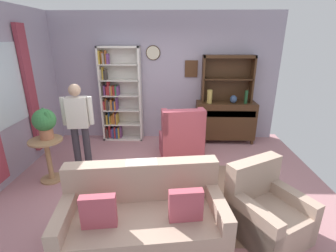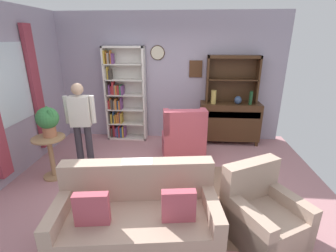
{
  "view_description": "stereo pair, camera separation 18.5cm",
  "coord_description": "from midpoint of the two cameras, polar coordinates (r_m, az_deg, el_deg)",
  "views": [
    {
      "loc": [
        0.19,
        -3.44,
        2.26
      ],
      "look_at": [
        0.1,
        0.2,
        0.95
      ],
      "focal_mm": 26.29,
      "sensor_mm": 36.0,
      "label": 1
    },
    {
      "loc": [
        0.38,
        -3.43,
        2.26
      ],
      "look_at": [
        0.1,
        0.2,
        0.95
      ],
      "focal_mm": 26.29,
      "sensor_mm": 36.0,
      "label": 2
    }
  ],
  "objects": [
    {
      "name": "armchair_floral",
      "position": [
        3.3,
        20.15,
        -18.32
      ],
      "size": [
        1.04,
        1.05,
        0.88
      ],
      "color": "tan",
      "rests_on": "ground_plane"
    },
    {
      "name": "sideboard",
      "position": [
        5.68,
        12.17,
        1.38
      ],
      "size": [
        1.3,
        0.45,
        0.92
      ],
      "color": "#422816",
      "rests_on": "ground_plane"
    },
    {
      "name": "vase_tall",
      "position": [
        5.4,
        8.65,
        6.76
      ],
      "size": [
        0.11,
        0.11,
        0.29
      ],
      "primitive_type": "cylinder",
      "color": "tan",
      "rests_on": "sideboard"
    },
    {
      "name": "bottle_wine",
      "position": [
        5.54,
        16.74,
        6.46
      ],
      "size": [
        0.07,
        0.07,
        0.29
      ],
      "primitive_type": "cylinder",
      "color": "#194223",
      "rests_on": "sideboard"
    },
    {
      "name": "wall_back",
      "position": [
        5.64,
        -1.47,
        11.05
      ],
      "size": [
        5.0,
        0.09,
        2.8
      ],
      "color": "#A399AD",
      "rests_on": "ground_plane"
    },
    {
      "name": "person_reading",
      "position": [
        4.49,
        -21.14,
        0.85
      ],
      "size": [
        0.53,
        0.24,
        1.56
      ],
      "color": "#38333D",
      "rests_on": "ground_plane"
    },
    {
      "name": "plant_stand",
      "position": [
        4.53,
        -27.11,
        -6.14
      ],
      "size": [
        0.52,
        0.52,
        0.73
      ],
      "color": "#A87F56",
      "rests_on": "ground_plane"
    },
    {
      "name": "couch_floral",
      "position": [
        3.02,
        -7.54,
        -20.66
      ],
      "size": [
        1.9,
        1.08,
        0.9
      ],
      "color": "tan",
      "rests_on": "ground_plane"
    },
    {
      "name": "wingback_chair",
      "position": [
        4.78,
        1.99,
        -3.35
      ],
      "size": [
        0.89,
        0.91,
        1.05
      ],
      "color": "#B74C5B",
      "rests_on": "ground_plane"
    },
    {
      "name": "sideboard_hutch",
      "position": [
        5.56,
        12.77,
        12.07
      ],
      "size": [
        1.1,
        0.26,
        1.0
      ],
      "color": "#422816",
      "rests_on": "sideboard"
    },
    {
      "name": "potted_plant_large",
      "position": [
        4.37,
        -27.78,
        0.91
      ],
      "size": [
        0.36,
        0.36,
        0.49
      ],
      "color": "#AD6B4C",
      "rests_on": "plant_stand"
    },
    {
      "name": "bookshelf",
      "position": [
        5.7,
        -12.42,
        6.38
      ],
      "size": [
        0.9,
        0.3,
        2.1
      ],
      "color": "silver",
      "rests_on": "ground_plane"
    },
    {
      "name": "ground_plane",
      "position": [
        4.13,
        -2.82,
        -13.58
      ],
      "size": [
        5.4,
        4.6,
        0.02
      ],
      "primitive_type": "cube",
      "color": "#B27A7F"
    },
    {
      "name": "area_rug",
      "position": [
        3.87,
        -0.08,
        -15.92
      ],
      "size": [
        2.81,
        1.92,
        0.01
      ],
      "primitive_type": "cube",
      "color": "#846651",
      "rests_on": "ground_plane"
    },
    {
      "name": "vase_round",
      "position": [
        5.51,
        14.0,
        6.03
      ],
      "size": [
        0.15,
        0.15,
        0.17
      ],
      "primitive_type": "ellipsoid",
      "color": "#33476B",
      "rests_on": "sideboard"
    }
  ]
}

